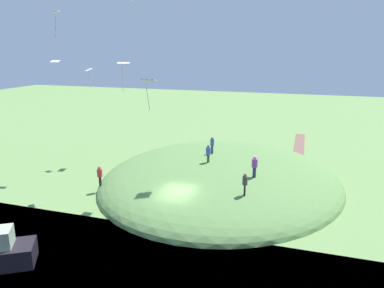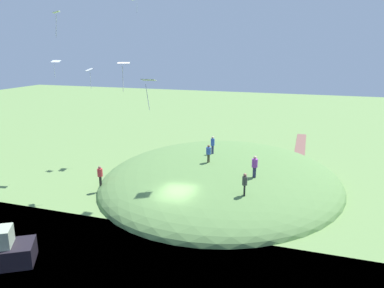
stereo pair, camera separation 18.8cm
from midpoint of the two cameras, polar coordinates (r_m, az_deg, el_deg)
The scene contains 14 objects.
ground_plane at distance 28.36m, azimuth -2.60°, elevation -10.81°, with size 160.00×160.00×0.00m, color #6C914E.
grass_hill at distance 35.15m, azimuth 4.30°, elevation -5.67°, with size 24.93×22.11×4.72m, color #618B49.
dirt_path at distance 48.46m, azimuth 16.16°, elevation -0.46°, with size 15.18×1.23×0.04m, color brown.
person_with_child at distance 35.06m, azimuth 3.00°, elevation 0.21°, with size 0.49×0.49×1.74m.
person_watching_kites at distance 29.83m, azimuth 9.50°, elevation -3.06°, with size 0.66×0.66×1.78m.
person_walking_path at distance 26.94m, azimuth 8.01°, elevation -5.75°, with size 0.46×0.46×1.70m.
person_on_hilltop at distance 32.81m, azimuth -14.27°, elevation -4.47°, with size 0.53×0.53×1.77m.
person_near_shore at distance 32.51m, azimuth 2.38°, elevation -1.17°, with size 0.53×0.53×1.60m.
kite_0 at distance 29.05m, azimuth -10.78°, elevation 11.94°, with size 0.97×1.12×2.22m.
kite_3 at distance 31.37m, azimuth -15.83°, elevation 10.83°, with size 0.94×0.95×1.59m.
kite_4 at distance 25.37m, azimuth -6.93°, elevation 9.55°, with size 0.77×1.03×2.14m.
kite_6 at distance 41.93m, azimuth -9.18°, elevation 21.20°, with size 1.10×0.87×1.48m.
kite_7 at distance 31.35m, azimuth -20.52°, elevation 18.31°, with size 0.87×0.76×1.93m.
kite_10 at distance 36.66m, azimuth -20.61°, elevation 11.76°, with size 0.69×0.91×1.55m.
Camera 1 is at (-23.99, -8.92, 12.20)m, focal length 34.43 mm.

